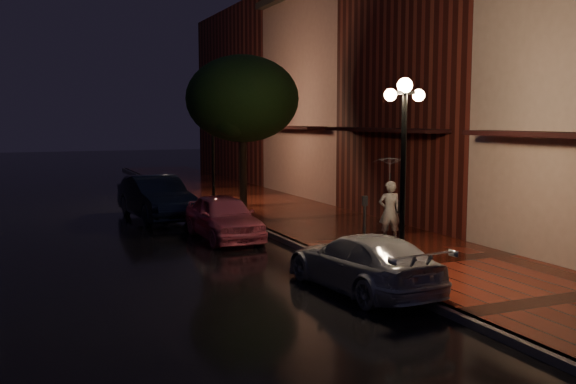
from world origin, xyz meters
name	(u,v)px	position (x,y,z in m)	size (l,w,h in m)	color
ground	(293,246)	(0.00, 0.00, 0.00)	(120.00, 120.00, 0.00)	black
sidewalk	(362,238)	(2.25, 0.00, 0.07)	(4.50, 60.00, 0.15)	#40130B
curb	(293,243)	(0.00, 0.00, 0.07)	(0.25, 60.00, 0.15)	#595451
storefront_mid	(454,64)	(7.00, 2.00, 5.50)	(5.00, 8.00, 11.00)	#511914
storefront_far	(345,100)	(7.00, 10.00, 4.50)	(5.00, 8.00, 9.00)	#8C5951
storefront_extra	(266,96)	(7.00, 20.00, 5.00)	(5.00, 12.00, 10.00)	#511914
streetlamp_near	(403,166)	(0.35, -5.00, 2.60)	(0.96, 0.36, 4.31)	black
streetlamp_far	(213,144)	(0.35, 9.00, 2.60)	(0.96, 0.36, 4.31)	black
street_tree	(243,102)	(0.61, 5.99, 4.24)	(4.16, 4.16, 5.80)	black
pink_car	(224,217)	(-1.50, 1.79, 0.67)	(1.59, 3.96, 1.35)	#CD546F
navy_car	(156,198)	(-2.56, 6.46, 0.79)	(1.66, 4.77, 1.57)	black
silver_car	(362,262)	(-0.60, -4.98, 0.61)	(1.70, 4.19, 1.21)	#A5A6AD
woman_with_umbrella	(390,185)	(2.46, -1.18, 1.75)	(1.00, 1.02, 2.42)	white
parking_meter	(364,219)	(1.00, -2.29, 1.06)	(0.16, 0.13, 1.49)	black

